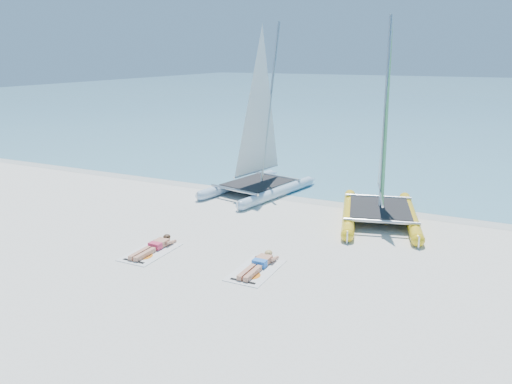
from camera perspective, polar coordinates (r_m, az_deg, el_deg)
ground at (r=14.78m, az=1.00°, el=-6.40°), size 140.00×140.00×0.00m
sea at (r=75.87m, az=21.76°, el=10.33°), size 140.00×115.00×0.01m
wet_sand_strip at (r=19.63m, az=7.75°, el=-0.92°), size 140.00×1.40×0.01m
catamaran_blue at (r=20.10m, az=0.37°, el=5.70°), size 3.48×5.52×6.98m
catamaran_yellow at (r=17.63m, az=14.27°, el=4.24°), size 3.67×5.66×7.02m
towel_a at (r=14.77m, az=-11.96°, el=-6.73°), size 1.00×1.85×0.02m
sunbather_a at (r=14.87m, az=-11.54°, el=-6.09°), size 0.37×1.73×0.26m
towel_b at (r=13.31m, az=-0.03°, el=-8.93°), size 1.00×1.85×0.02m
sunbather_b at (r=13.42m, az=0.33°, el=-8.20°), size 0.37×1.73×0.26m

